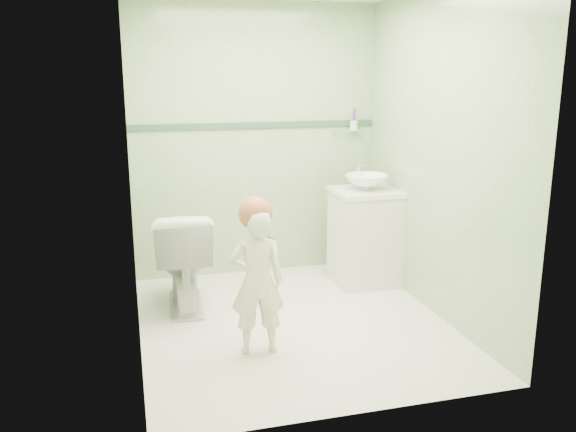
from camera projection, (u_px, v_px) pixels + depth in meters
name	position (u px, v px, depth m)	size (l,w,h in m)	color
ground	(293.00, 323.00, 4.42)	(2.50, 2.50, 0.00)	beige
room_shell	(294.00, 162.00, 4.14)	(2.50, 2.54, 2.40)	#86AF7C
trim_stripe	(256.00, 125.00, 5.26)	(2.20, 0.02, 0.05)	#31553C
vanity	(365.00, 238.00, 5.20)	(0.52, 0.50, 0.80)	silver
counter	(366.00, 192.00, 5.10)	(0.54, 0.52, 0.04)	white
basin	(366.00, 182.00, 5.08)	(0.37, 0.37, 0.13)	white
faucet	(359.00, 169.00, 5.24)	(0.03, 0.13, 0.18)	silver
cup_holder	(353.00, 125.00, 5.44)	(0.26, 0.07, 0.21)	silver
toilet	(183.00, 259.00, 4.65)	(0.44, 0.77, 0.79)	white
toddler	(257.00, 282.00, 3.87)	(0.35, 0.23, 0.97)	white
hair_cap	(255.00, 213.00, 3.78)	(0.22, 0.22, 0.22)	#AF5B3F
teal_toothbrush	(271.00, 237.00, 3.68)	(0.11, 0.13, 0.08)	#11897E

